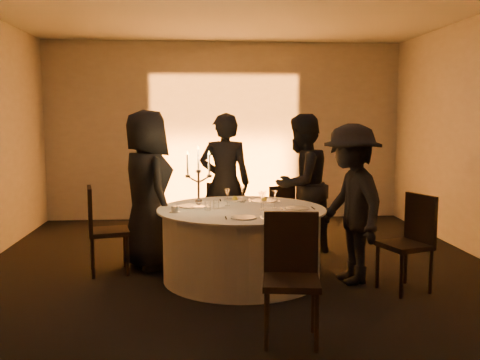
{
  "coord_description": "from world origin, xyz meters",
  "views": [
    {
      "loc": [
        -0.46,
        -5.61,
        1.73
      ],
      "look_at": [
        0.0,
        0.2,
        1.05
      ],
      "focal_mm": 40.0,
      "sensor_mm": 36.0,
      "label": 1
    }
  ],
  "objects": [
    {
      "name": "floor",
      "position": [
        0.0,
        0.0,
        0.0
      ],
      "size": [
        7.0,
        7.0,
        0.0
      ],
      "primitive_type": "plane",
      "color": "black",
      "rests_on": "ground"
    },
    {
      "name": "wall_back",
      "position": [
        0.0,
        3.5,
        1.5
      ],
      "size": [
        7.0,
        0.0,
        7.0
      ],
      "primitive_type": "plane",
      "rotation": [
        1.57,
        0.0,
        0.0
      ],
      "color": "#AAA49E",
      "rests_on": "floor"
    },
    {
      "name": "wall_front",
      "position": [
        0.0,
        -3.5,
        1.5
      ],
      "size": [
        7.0,
        0.0,
        7.0
      ],
      "primitive_type": "plane",
      "rotation": [
        -1.57,
        0.0,
        0.0
      ],
      "color": "#AAA49E",
      "rests_on": "floor"
    },
    {
      "name": "uplighter_fixture",
      "position": [
        0.0,
        3.2,
        0.05
      ],
      "size": [
        0.25,
        0.12,
        0.1
      ],
      "primitive_type": "cube",
      "color": "black",
      "rests_on": "floor"
    },
    {
      "name": "banquet_table",
      "position": [
        0.0,
        0.0,
        0.38
      ],
      "size": [
        1.8,
        1.8,
        0.77
      ],
      "color": "black",
      "rests_on": "floor"
    },
    {
      "name": "chair_left",
      "position": [
        -1.54,
        0.3,
        0.55
      ],
      "size": [
        0.51,
        0.51,
        0.98
      ],
      "rotation": [
        0.0,
        0.0,
        1.79
      ],
      "color": "black",
      "rests_on": "floor"
    },
    {
      "name": "chair_back_left",
      "position": [
        -0.15,
        1.51,
        0.49
      ],
      "size": [
        0.42,
        0.42,
        0.87
      ],
      "rotation": [
        0.0,
        0.0,
        3.05
      ],
      "color": "black",
      "rests_on": "floor"
    },
    {
      "name": "chair_back_right",
      "position": [
        0.58,
        1.19,
        0.48
      ],
      "size": [
        0.5,
        0.5,
        0.87
      ],
      "rotation": [
        0.0,
        0.0,
        -2.73
      ],
      "color": "black",
      "rests_on": "floor"
    },
    {
      "name": "chair_right",
      "position": [
        1.66,
        -0.52,
        0.55
      ],
      "size": [
        0.54,
        0.54,
        0.97
      ],
      "rotation": [
        0.0,
        0.0,
        -1.24
      ],
      "color": "black",
      "rests_on": "floor"
    },
    {
      "name": "chair_front",
      "position": [
        0.26,
        -1.58,
        0.56
      ],
      "size": [
        0.49,
        0.49,
        0.99
      ],
      "rotation": [
        0.0,
        0.0,
        -0.15
      ],
      "color": "black",
      "rests_on": "floor"
    },
    {
      "name": "guest_left",
      "position": [
        -1.05,
        0.52,
        0.91
      ],
      "size": [
        0.92,
        1.06,
        1.82
      ],
      "primitive_type": "imported",
      "rotation": [
        0.0,
        0.0,
        2.03
      ],
      "color": "black",
      "rests_on": "floor"
    },
    {
      "name": "guest_back_left",
      "position": [
        -0.12,
        1.19,
        0.9
      ],
      "size": [
        0.69,
        0.49,
        1.79
      ],
      "primitive_type": "imported",
      "rotation": [
        0.0,
        0.0,
        3.04
      ],
      "color": "black",
      "rests_on": "floor"
    },
    {
      "name": "guest_back_right",
      "position": [
        0.83,
        0.96,
        0.89
      ],
      "size": [
        1.1,
        1.08,
        1.78
      ],
      "primitive_type": "imported",
      "rotation": [
        0.0,
        0.0,
        -2.43
      ],
      "color": "black",
      "rests_on": "floor"
    },
    {
      "name": "guest_right",
      "position": [
        1.13,
        -0.2,
        0.84
      ],
      "size": [
        0.8,
        1.17,
        1.67
      ],
      "primitive_type": "imported",
      "rotation": [
        0.0,
        0.0,
        -1.4
      ],
      "color": "black",
      "rests_on": "floor"
    },
    {
      "name": "plate_left",
      "position": [
        -0.53,
        0.13,
        0.78
      ],
      "size": [
        0.36,
        0.27,
        0.01
      ],
      "color": "silver",
      "rests_on": "banquet_table"
    },
    {
      "name": "plate_back_left",
      "position": [
        -0.03,
        0.52,
        0.79
      ],
      "size": [
        0.36,
        0.26,
        0.08
      ],
      "color": "silver",
      "rests_on": "banquet_table"
    },
    {
      "name": "plate_back_right",
      "position": [
        0.3,
        0.44,
        0.79
      ],
      "size": [
        0.35,
        0.29,
        0.08
      ],
      "color": "silver",
      "rests_on": "banquet_table"
    },
    {
      "name": "plate_right",
      "position": [
        0.58,
        -0.09,
        0.78
      ],
      "size": [
        0.36,
        0.26,
        0.01
      ],
      "color": "silver",
      "rests_on": "banquet_table"
    },
    {
      "name": "plate_front",
      "position": [
        -0.03,
        -0.58,
        0.78
      ],
      "size": [
        0.36,
        0.25,
        0.01
      ],
      "color": "silver",
      "rests_on": "banquet_table"
    },
    {
      "name": "coffee_cup",
      "position": [
        -0.7,
        -0.2,
        0.8
      ],
      "size": [
        0.11,
        0.11,
        0.07
      ],
      "color": "silver",
      "rests_on": "banquet_table"
    },
    {
      "name": "candelabra",
      "position": [
        -0.46,
        0.03,
        1.0
      ],
      "size": [
        0.28,
        0.13,
        0.67
      ],
      "color": "silver",
      "rests_on": "banquet_table"
    },
    {
      "name": "wine_glass_a",
      "position": [
        0.04,
        0.38,
        0.91
      ],
      "size": [
        0.07,
        0.07,
        0.19
      ],
      "color": "white",
      "rests_on": "banquet_table"
    },
    {
      "name": "wine_glass_b",
      "position": [
        -0.14,
        0.16,
        0.91
      ],
      "size": [
        0.07,
        0.07,
        0.19
      ],
      "color": "white",
      "rests_on": "banquet_table"
    },
    {
      "name": "wine_glass_c",
      "position": [
        0.23,
        -0.06,
        0.91
      ],
      "size": [
        0.07,
        0.07,
        0.19
      ],
      "color": "white",
      "rests_on": "banquet_table"
    },
    {
      "name": "wine_glass_d",
      "position": [
        0.2,
        -0.14,
        0.91
      ],
      "size": [
        0.07,
        0.07,
        0.19
      ],
      "color": "white",
      "rests_on": "banquet_table"
    },
    {
      "name": "wine_glass_e",
      "position": [
        0.35,
        -0.03,
        0.91
      ],
      "size": [
        0.07,
        0.07,
        0.19
      ],
      "color": "white",
      "rests_on": "banquet_table"
    },
    {
      "name": "tumbler_a",
      "position": [
        -0.36,
        -0.11,
        0.82
      ],
      "size": [
        0.07,
        0.07,
        0.09
      ],
      "primitive_type": "cylinder",
      "color": "white",
      "rests_on": "banquet_table"
    },
    {
      "name": "tumbler_b",
      "position": [
        -0.27,
        -0.01,
        0.82
      ],
      "size": [
        0.07,
        0.07,
        0.09
      ],
      "primitive_type": "cylinder",
      "color": "white",
      "rests_on": "banquet_table"
    }
  ]
}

